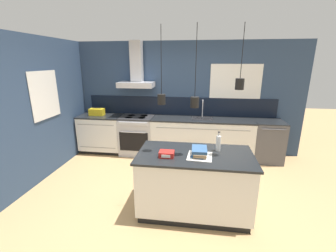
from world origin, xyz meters
TOP-DOWN VIEW (x-y plane):
  - ground_plane at (0.00, 0.00)m, footprint 16.00×16.00m
  - wall_back at (-0.06, 2.00)m, footprint 5.60×2.46m
  - wall_left at (-2.43, 0.70)m, footprint 0.08×3.80m
  - counter_run_left at (-1.86, 1.69)m, footprint 1.02×0.64m
  - counter_run_sink at (0.54, 1.69)m, footprint 2.29×0.64m
  - oven_range at (-0.98, 1.69)m, footprint 0.77×0.66m
  - dishwasher at (1.99, 1.69)m, footprint 0.62×0.65m
  - kitchen_island at (0.43, -0.32)m, footprint 1.61×0.89m
  - bottle_on_island at (0.75, -0.16)m, footprint 0.07×0.07m
  - book_stack at (0.49, -0.37)m, footprint 0.22×0.33m
  - red_supply_box at (0.05, -0.48)m, footprint 0.20×0.16m
  - paper_pile at (0.49, -0.40)m, footprint 0.35×0.36m
  - yellow_toolbox at (-1.95, 1.69)m, footprint 0.34×0.18m

SIDE VIEW (x-z plane):
  - ground_plane at x=0.00m, z-range 0.00..0.00m
  - oven_range at x=-0.98m, z-range 0.00..0.91m
  - dishwasher at x=1.99m, z-range 0.00..0.91m
  - kitchen_island at x=0.43m, z-range 0.00..0.91m
  - counter_run_left at x=-1.86m, z-range 0.01..0.92m
  - counter_run_sink at x=0.54m, z-range -0.20..1.12m
  - paper_pile at x=0.49m, z-range 0.91..0.92m
  - red_supply_box at x=0.05m, z-range 0.91..0.99m
  - book_stack at x=0.49m, z-range 0.91..1.02m
  - yellow_toolbox at x=-1.95m, z-range 0.90..1.09m
  - bottle_on_island at x=0.75m, z-range 0.88..1.17m
  - wall_left at x=-2.43m, z-range 0.00..2.60m
  - wall_back at x=-0.06m, z-range 0.06..2.66m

